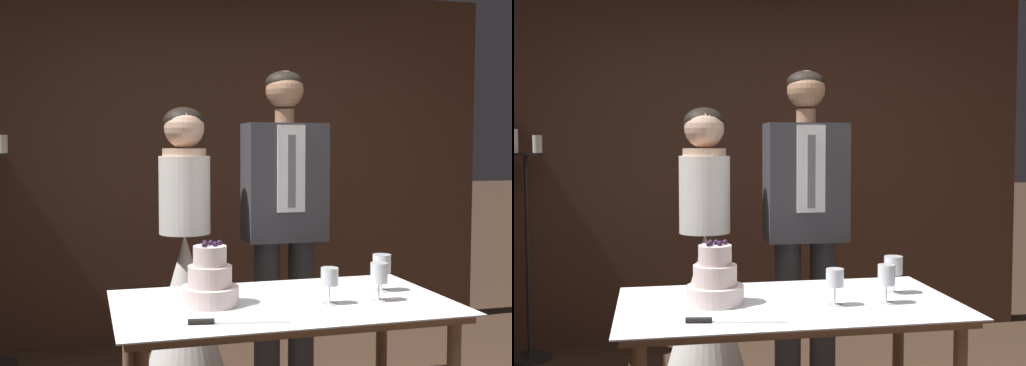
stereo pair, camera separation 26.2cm
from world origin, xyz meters
The scene contains 10 objects.
wall_back centered at (0.00, 2.37, 1.29)m, with size 4.46×0.12×2.58m, color #472B1E.
cake_table centered at (-0.05, 0.29, 0.67)m, with size 1.44×0.83×0.76m.
tiered_cake centered at (-0.36, 0.32, 0.85)m, with size 0.24×0.24×0.27m.
cake_knife centered at (-0.38, 0.03, 0.76)m, with size 0.38×0.09×0.02m.
wine_glass_near centered at (0.36, 0.20, 0.87)m, with size 0.07×0.07×0.17m.
wine_glass_middle centered at (0.13, 0.20, 0.87)m, with size 0.08×0.08×0.16m.
wine_glass_far centered at (0.45, 0.37, 0.88)m, with size 0.08×0.08×0.17m.
bride centered at (-0.33, 1.16, 0.61)m, with size 0.54×0.54×1.64m.
groom centered at (0.24, 1.16, 1.05)m, with size 0.46×0.25×1.85m.
candle_stand centered at (-1.43, 2.06, 0.71)m, with size 0.28×0.28×1.53m.
Camera 2 is at (-0.62, -2.36, 1.43)m, focal length 45.00 mm.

